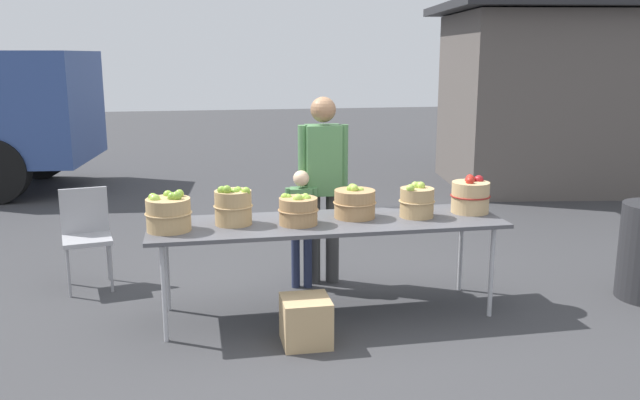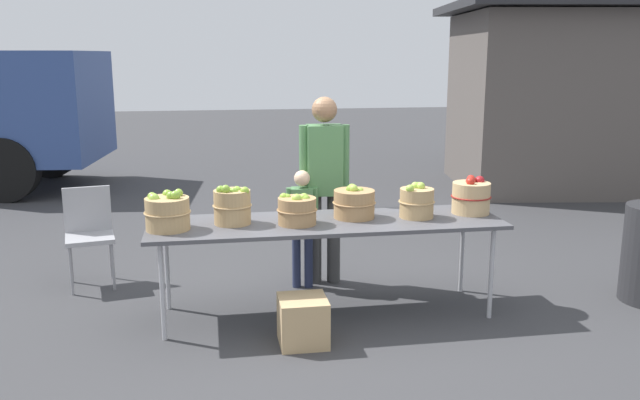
% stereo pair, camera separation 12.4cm
% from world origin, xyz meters
% --- Properties ---
extents(ground_plane, '(40.00, 40.00, 0.00)m').
position_xyz_m(ground_plane, '(0.00, 0.00, 0.00)').
color(ground_plane, '#38383A').
extents(market_table, '(2.70, 0.76, 0.75)m').
position_xyz_m(market_table, '(0.00, 0.00, 0.71)').
color(market_table, '#4C4C51').
rests_on(market_table, ground).
extents(apple_basket_green_0, '(0.34, 0.34, 0.29)m').
position_xyz_m(apple_basket_green_0, '(-1.18, -0.06, 0.88)').
color(apple_basket_green_0, tan).
rests_on(apple_basket_green_0, market_table).
extents(apple_basket_green_1, '(0.30, 0.30, 0.31)m').
position_xyz_m(apple_basket_green_1, '(-0.71, 0.04, 0.89)').
color(apple_basket_green_1, tan).
rests_on(apple_basket_green_1, market_table).
extents(apple_basket_green_2, '(0.31, 0.31, 0.24)m').
position_xyz_m(apple_basket_green_2, '(-0.24, -0.06, 0.86)').
color(apple_basket_green_2, '#A87F51').
rests_on(apple_basket_green_2, market_table).
extents(apple_basket_green_3, '(0.34, 0.34, 0.27)m').
position_xyz_m(apple_basket_green_3, '(0.23, 0.07, 0.87)').
color(apple_basket_green_3, '#A87F51').
rests_on(apple_basket_green_3, market_table).
extents(apple_basket_green_4, '(0.28, 0.28, 0.28)m').
position_xyz_m(apple_basket_green_4, '(0.71, 0.00, 0.87)').
color(apple_basket_green_4, tan).
rests_on(apple_basket_green_4, market_table).
extents(apple_basket_red_0, '(0.32, 0.32, 0.30)m').
position_xyz_m(apple_basket_red_0, '(1.19, 0.06, 0.89)').
color(apple_basket_red_0, tan).
rests_on(apple_basket_red_0, market_table).
extents(vendor_adult, '(0.44, 0.23, 1.65)m').
position_xyz_m(vendor_adult, '(0.11, 0.73, 0.97)').
color(vendor_adult, '#3F3F3F').
rests_on(vendor_adult, ground).
extents(child_customer, '(0.27, 0.17, 1.04)m').
position_xyz_m(child_customer, '(-0.10, 0.63, 0.61)').
color(child_customer, '#262D4C').
rests_on(child_customer, ground).
extents(food_kiosk, '(3.89, 3.39, 2.74)m').
position_xyz_m(food_kiosk, '(4.44, 4.53, 1.38)').
color(food_kiosk, '#59514C').
rests_on(food_kiosk, ground).
extents(folding_chair, '(0.47, 0.47, 0.86)m').
position_xyz_m(folding_chair, '(-1.93, 1.02, 0.51)').
color(folding_chair, '#99999E').
rests_on(folding_chair, ground).
extents(produce_crate, '(0.34, 0.34, 0.34)m').
position_xyz_m(produce_crate, '(-0.26, -0.52, 0.17)').
color(produce_crate, tan).
rests_on(produce_crate, ground).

